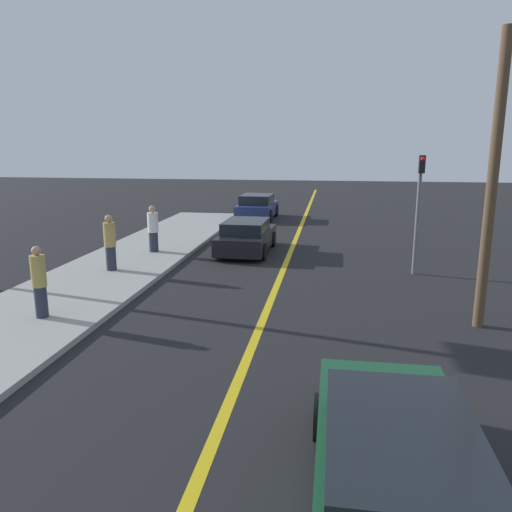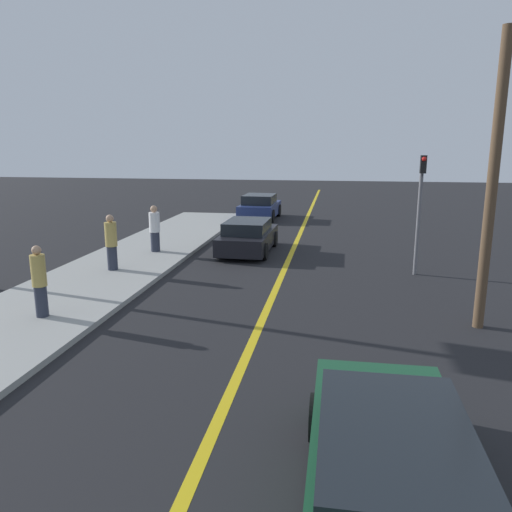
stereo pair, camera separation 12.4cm
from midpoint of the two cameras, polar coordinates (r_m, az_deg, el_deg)
road_center_line at (r=17.45m, az=3.61°, el=-1.21°), size 0.20×60.00×0.01m
sidewalk_left at (r=16.20m, az=-17.68°, el=-2.65°), size 3.72×30.06×0.14m
car_near_right_lane at (r=6.22m, az=15.79°, el=-22.71°), size 1.96×4.71×1.30m
car_ahead_center at (r=19.62m, az=-0.74°, el=2.23°), size 1.98×4.12×1.29m
car_far_distant at (r=28.49m, az=0.55°, el=5.62°), size 2.12×3.86×1.39m
pedestrian_near_curb at (r=12.86m, az=-23.26°, el=-2.67°), size 0.34×0.34×1.74m
pedestrian_mid_group at (r=16.89m, az=-16.00°, el=1.50°), size 0.38×0.38×1.82m
pedestrian_far_standing at (r=19.44m, az=-11.32°, el=3.08°), size 0.41×0.41×1.77m
traffic_light at (r=16.75m, az=18.43°, el=5.83°), size 0.18×0.40×3.85m
utility_pole at (r=12.26m, az=25.64°, el=7.28°), size 0.24×0.24×6.59m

